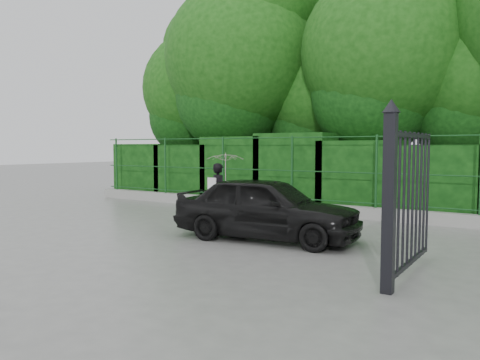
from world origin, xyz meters
The scene contains 8 objects.
ground centered at (0.00, 0.00, 0.00)m, with size 80.00×80.00×0.00m, color gray.
kerb centered at (0.00, 4.50, 0.15)m, with size 14.00×0.25×0.30m, color #9E9E99.
fence centered at (0.22, 4.50, 1.20)m, with size 14.13×0.06×1.80m.
hedge centered at (0.06, 5.50, 1.00)m, with size 14.20×1.20×2.19m.
trees centered at (1.14, 7.74, 4.62)m, with size 17.10×6.15×8.08m.
gate centered at (4.60, -0.72, 1.19)m, with size 0.22×2.33×2.36m.
woman centered at (-0.35, 2.33, 1.10)m, with size 0.92×0.94×1.66m.
car centered at (1.69, 0.89, 0.62)m, with size 1.46×3.63×1.24m, color black.
Camera 1 is at (6.17, -6.89, 1.78)m, focal length 35.00 mm.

